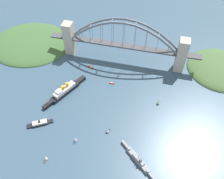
% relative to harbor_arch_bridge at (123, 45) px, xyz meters
% --- Properties ---
extents(ground_plane, '(1400.00, 1400.00, 0.00)m').
position_rel_harbor_arch_bridge_xyz_m(ground_plane, '(-0.00, 0.00, -31.79)').
color(ground_plane, '#385166').
extents(harbor_arch_bridge, '(255.14, 18.04, 79.40)m').
position_rel_harbor_arch_bridge_xyz_m(harbor_arch_bridge, '(0.00, 0.00, 0.00)').
color(harbor_arch_bridge, '#BCB29E').
rests_on(harbor_arch_bridge, ground).
extents(headland_west_shore, '(111.44, 109.44, 22.84)m').
position_rel_harbor_arch_bridge_xyz_m(headland_west_shore, '(-167.18, -16.39, -31.79)').
color(headland_west_shore, '#476638').
rests_on(headland_west_shore, ground).
extents(headland_east_shore, '(152.16, 136.36, 20.29)m').
position_rel_harbor_arch_bridge_xyz_m(headland_east_shore, '(177.14, -6.77, -31.79)').
color(headland_east_shore, '#3D6033').
rests_on(headland_east_shore, ground).
extents(ocean_liner, '(43.76, 77.80, 17.29)m').
position_rel_harbor_arch_bridge_xyz_m(ocean_liner, '(70.08, 96.44, -26.67)').
color(ocean_liner, black).
rests_on(ocean_liner, ground).
extents(naval_cruiser, '(51.24, 44.30, 17.27)m').
position_rel_harbor_arch_bridge_xyz_m(naval_cruiser, '(-57.85, 180.11, -28.66)').
color(naval_cruiser, gray).
rests_on(naval_cruiser, ground).
extents(harbor_ferry_steamer, '(33.90, 22.96, 7.62)m').
position_rel_harbor_arch_bridge_xyz_m(harbor_ferry_steamer, '(83.51, 158.52, -29.50)').
color(harbor_ferry_steamer, black).
rests_on(harbor_ferry_steamer, ground).
extents(seaplane_taxiing_near_bridge, '(10.06, 9.19, 4.81)m').
position_rel_harbor_arch_bridge_xyz_m(seaplane_taxiing_near_bridge, '(25.96, -39.26, -29.87)').
color(seaplane_taxiing_near_bridge, '#B7B7B2').
rests_on(seaplane_taxiing_near_bridge, ground).
extents(small_boat_0, '(6.20, 8.19, 8.15)m').
position_rel_harbor_arch_bridge_xyz_m(small_boat_0, '(-10.69, 148.51, -28.00)').
color(small_boat_0, black).
rests_on(small_boat_0, ground).
extents(small_boat_1, '(9.91, 2.44, 2.39)m').
position_rel_harbor_arch_bridge_xyz_m(small_boat_1, '(5.18, 60.13, -30.93)').
color(small_boat_1, '#B2231E').
rests_on(small_boat_1, ground).
extents(small_boat_2, '(6.42, 8.28, 9.72)m').
position_rel_harbor_arch_bridge_xyz_m(small_boat_2, '(-71.64, 83.71, -27.29)').
color(small_boat_2, '#2D6B3D').
rests_on(small_boat_2, ground).
extents(small_boat_3, '(4.90, 8.44, 8.39)m').
position_rel_harbor_arch_bridge_xyz_m(small_boat_3, '(53.83, 204.86, -27.89)').
color(small_boat_3, brown).
rests_on(small_boat_3, ground).
extents(small_boat_4, '(4.95, 8.40, 9.01)m').
position_rel_harbor_arch_bridge_xyz_m(small_boat_4, '(26.85, 171.66, -27.57)').
color(small_boat_4, '#234C8C').
rests_on(small_boat_4, ground).
extents(small_boat_5, '(12.07, 7.01, 2.21)m').
position_rel_harbor_arch_bridge_xyz_m(small_boat_5, '(48.69, 32.11, -30.98)').
color(small_boat_5, '#B2231E').
rests_on(small_boat_5, ground).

